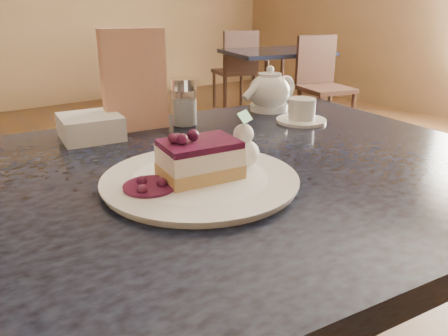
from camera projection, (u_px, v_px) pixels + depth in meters
main_table at (189, 215)px, 0.85m from camera, size 1.46×1.09×0.84m
dessert_plate at (200, 180)px, 0.77m from camera, size 0.34×0.34×0.01m
cheesecake_slice at (200, 159)px, 0.76m from camera, size 0.15×0.11×0.07m
whipped_cream at (243, 153)px, 0.81m from camera, size 0.06×0.06×0.05m
berry_sauce at (150, 187)px, 0.72m from camera, size 0.09×0.09×0.01m
tea_set at (275, 96)px, 1.26m from camera, size 0.18×0.28×0.12m
menu_card at (134, 81)px, 1.06m from camera, size 0.16×0.06×0.25m
sugar_shaker at (184, 102)px, 1.12m from camera, size 0.07×0.07×0.12m
napkin_stack at (91, 127)px, 1.03m from camera, size 0.15×0.15×0.06m
bg_table_far_right at (273, 115)px, 4.48m from camera, size 1.11×1.72×1.14m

